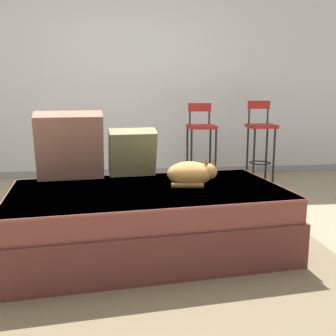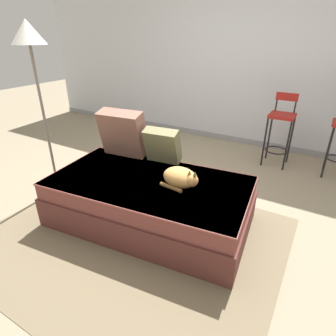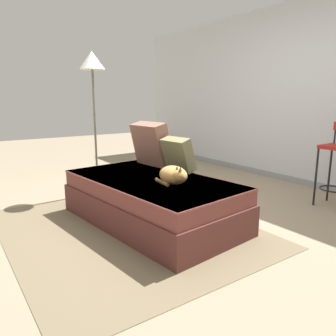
{
  "view_description": "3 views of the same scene",
  "coord_description": "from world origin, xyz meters",
  "px_view_note": "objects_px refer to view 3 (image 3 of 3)",
  "views": [
    {
      "loc": [
        -0.17,
        -3.01,
        1.11
      ],
      "look_at": [
        0.15,
        -0.3,
        0.58
      ],
      "focal_mm": 42.0,
      "sensor_mm": 36.0,
      "label": 1
    },
    {
      "loc": [
        1.31,
        -2.28,
        1.7
      ],
      "look_at": [
        0.15,
        -0.3,
        0.58
      ],
      "focal_mm": 30.0,
      "sensor_mm": 36.0,
      "label": 2
    },
    {
      "loc": [
        2.7,
        -2.07,
        1.24
      ],
      "look_at": [
        0.15,
        -0.3,
        0.58
      ],
      "focal_mm": 35.0,
      "sensor_mm": 36.0,
      "label": 3
    }
  ],
  "objects_px": {
    "couch": "(151,200)",
    "throw_pillow_corner": "(151,144)",
    "floor_lamp": "(93,74)",
    "cat": "(173,175)",
    "throw_pillow_middle": "(178,154)"
  },
  "relations": [
    {
      "from": "throw_pillow_corner",
      "to": "cat",
      "type": "distance_m",
      "value": 0.93
    },
    {
      "from": "couch",
      "to": "floor_lamp",
      "type": "xyz_separation_m",
      "value": [
        -1.29,
        -0.04,
        1.3
      ]
    },
    {
      "from": "throw_pillow_corner",
      "to": "couch",
      "type": "bearing_deg",
      "value": -32.04
    },
    {
      "from": "throw_pillow_corner",
      "to": "floor_lamp",
      "type": "relative_size",
      "value": 0.28
    },
    {
      "from": "throw_pillow_middle",
      "to": "cat",
      "type": "distance_m",
      "value": 0.54
    },
    {
      "from": "throw_pillow_corner",
      "to": "floor_lamp",
      "type": "height_order",
      "value": "floor_lamp"
    },
    {
      "from": "couch",
      "to": "throw_pillow_middle",
      "type": "relative_size",
      "value": 5.19
    },
    {
      "from": "cat",
      "to": "floor_lamp",
      "type": "distance_m",
      "value": 1.88
    },
    {
      "from": "throw_pillow_corner",
      "to": "throw_pillow_middle",
      "type": "xyz_separation_m",
      "value": [
        0.46,
        0.05,
        -0.07
      ]
    },
    {
      "from": "throw_pillow_middle",
      "to": "floor_lamp",
      "type": "relative_size",
      "value": 0.21
    },
    {
      "from": "throw_pillow_middle",
      "to": "cat",
      "type": "bearing_deg",
      "value": -40.95
    },
    {
      "from": "couch",
      "to": "throw_pillow_corner",
      "type": "relative_size",
      "value": 3.83
    },
    {
      "from": "couch",
      "to": "floor_lamp",
      "type": "relative_size",
      "value": 1.09
    },
    {
      "from": "throw_pillow_middle",
      "to": "floor_lamp",
      "type": "xyz_separation_m",
      "value": [
        -1.2,
        -0.44,
        0.88
      ]
    },
    {
      "from": "throw_pillow_corner",
      "to": "floor_lamp",
      "type": "xyz_separation_m",
      "value": [
        -0.73,
        -0.39,
        0.81
      ]
    }
  ]
}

